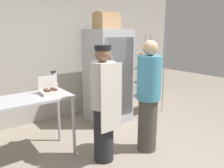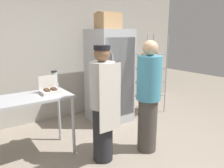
# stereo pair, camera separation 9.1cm
# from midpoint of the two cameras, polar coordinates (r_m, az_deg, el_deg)

# --- Properties ---
(ground_plane) EXTENTS (14.00, 14.00, 0.00)m
(ground_plane) POSITION_cam_midpoint_polar(r_m,az_deg,el_deg) (3.18, 7.34, -20.60)
(ground_plane) COLOR gray
(back_wall) EXTENTS (6.40, 0.12, 3.02)m
(back_wall) POSITION_cam_midpoint_polar(r_m,az_deg,el_deg) (4.68, -12.61, 9.77)
(back_wall) COLOR #ADA89E
(back_wall) RESTS_ON ground_plane
(refrigerator) EXTENTS (0.74, 0.79, 1.83)m
(refrigerator) POSITION_cam_midpoint_polar(r_m,az_deg,el_deg) (4.38, -0.09, 2.06)
(refrigerator) COLOR #ADAFB5
(refrigerator) RESTS_ON ground_plane
(baking_rack) EXTENTS (0.63, 0.45, 1.74)m
(baking_rack) POSITION_cam_midpoint_polar(r_m,az_deg,el_deg) (4.90, 10.24, 2.30)
(baking_rack) COLOR #93969B
(baking_rack) RESTS_ON ground_plane
(prep_counter) EXTENTS (1.17, 0.61, 0.91)m
(prep_counter) POSITION_cam_midpoint_polar(r_m,az_deg,el_deg) (3.21, -20.44, -5.15)
(prep_counter) COLOR #ADAFB5
(prep_counter) RESTS_ON ground_plane
(donut_box) EXTENTS (0.27, 0.21, 0.25)m
(donut_box) POSITION_cam_midpoint_polar(r_m,az_deg,el_deg) (3.26, -15.03, -1.60)
(donut_box) COLOR silver
(donut_box) RESTS_ON prep_counter
(blender_pitcher) EXTENTS (0.11, 0.11, 0.28)m
(blender_pitcher) POSITION_cam_midpoint_polar(r_m,az_deg,el_deg) (3.49, -14.03, 0.78)
(blender_pitcher) COLOR #99999E
(blender_pitcher) RESTS_ON prep_counter
(cardboard_storage_box) EXTENTS (0.43, 0.35, 0.31)m
(cardboard_storage_box) POSITION_cam_midpoint_polar(r_m,az_deg,el_deg) (4.30, -0.41, 16.16)
(cardboard_storage_box) COLOR tan
(cardboard_storage_box) RESTS_ON refrigerator
(person_baker) EXTENTS (0.34, 0.36, 1.61)m
(person_baker) POSITION_cam_midpoint_polar(r_m,az_deg,el_deg) (2.95, -1.55, -5.05)
(person_baker) COLOR #232328
(person_baker) RESTS_ON ground_plane
(person_customer) EXTENTS (0.35, 0.35, 1.67)m
(person_customer) POSITION_cam_midpoint_polar(r_m,az_deg,el_deg) (3.25, 10.28, -3.29)
(person_customer) COLOR #47423D
(person_customer) RESTS_ON ground_plane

